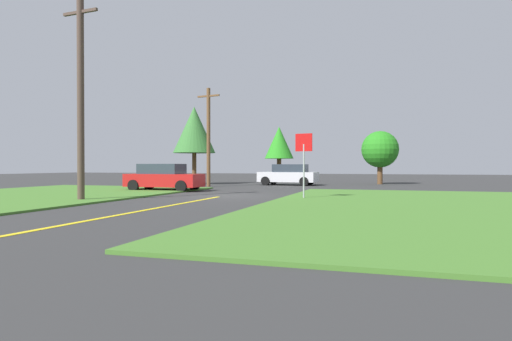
# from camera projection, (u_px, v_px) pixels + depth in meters

# --- Properties ---
(ground_plane) EXTENTS (120.00, 120.00, 0.00)m
(ground_plane) POSITION_uv_depth(u_px,v_px,m) (226.00, 196.00, 21.60)
(ground_plane) COLOR #303030
(grass_verge_right) EXTENTS (12.00, 20.00, 0.08)m
(grass_verge_right) POSITION_uv_depth(u_px,v_px,m) (430.00, 207.00, 15.04)
(grass_verge_right) COLOR #427529
(grass_verge_right) RESTS_ON ground
(grass_verge_left) EXTENTS (12.00, 20.00, 0.08)m
(grass_verge_left) POSITION_uv_depth(u_px,v_px,m) (16.00, 196.00, 20.52)
(grass_verge_left) COLOR #427529
(grass_verge_left) RESTS_ON ground
(lane_stripe_center) EXTENTS (0.20, 14.00, 0.01)m
(lane_stripe_center) POSITION_uv_depth(u_px,v_px,m) (137.00, 212.00, 13.96)
(lane_stripe_center) COLOR yellow
(lane_stripe_center) RESTS_ON ground
(stop_sign) EXTENTS (0.78, 0.17, 2.94)m
(stop_sign) POSITION_uv_depth(u_px,v_px,m) (304.00, 153.00, 19.08)
(stop_sign) COLOR #9EA0A8
(stop_sign) RESTS_ON ground
(car_approaching_junction) EXTENTS (4.57, 2.38, 1.62)m
(car_approaching_junction) POSITION_uv_depth(u_px,v_px,m) (289.00, 175.00, 33.25)
(car_approaching_junction) COLOR silver
(car_approaching_junction) RESTS_ON ground
(parked_car_near_building) EXTENTS (4.59, 2.01, 1.62)m
(parked_car_near_building) POSITION_uv_depth(u_px,v_px,m) (164.00, 177.00, 25.63)
(parked_car_near_building) COLOR red
(parked_car_near_building) RESTS_ON ground
(utility_pole_near) EXTENTS (1.80, 0.29, 8.72)m
(utility_pole_near) POSITION_uv_depth(u_px,v_px,m) (81.00, 96.00, 18.17)
(utility_pole_near) COLOR #4E3C32
(utility_pole_near) RESTS_ON ground
(utility_pole_mid) EXTENTS (1.80, 0.39, 7.10)m
(utility_pole_mid) POSITION_uv_depth(u_px,v_px,m) (208.00, 135.00, 30.83)
(utility_pole_mid) COLOR brown
(utility_pole_mid) RESTS_ON ground
(oak_tree_left) EXTENTS (2.71, 2.71, 5.17)m
(oak_tree_left) POSITION_uv_depth(u_px,v_px,m) (279.00, 143.00, 40.03)
(oak_tree_left) COLOR brown
(oak_tree_left) RESTS_ON ground
(pine_tree_center) EXTENTS (2.99, 2.99, 4.34)m
(pine_tree_center) POSITION_uv_depth(u_px,v_px,m) (380.00, 150.00, 34.91)
(pine_tree_center) COLOR brown
(pine_tree_center) RESTS_ON ground
(oak_tree_right) EXTENTS (3.44, 3.44, 6.34)m
(oak_tree_right) POSITION_uv_depth(u_px,v_px,m) (194.00, 130.00, 34.87)
(oak_tree_right) COLOR brown
(oak_tree_right) RESTS_ON ground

